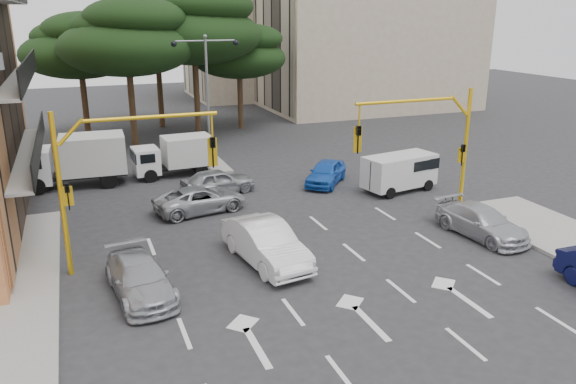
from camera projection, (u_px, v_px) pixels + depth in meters
name	position (u px, v px, depth m)	size (l,w,h in m)	color
ground	(308.00, 260.00, 21.79)	(120.00, 120.00, 0.00)	#28282B
median_strip	(210.00, 161.00, 35.99)	(1.40, 6.00, 0.15)	gray
apartment_beige_near	(370.00, 11.00, 54.20)	(20.20, 12.15, 18.70)	tan
apartment_beige_far	(262.00, 20.00, 62.78)	(16.20, 12.15, 16.70)	tan
pine_left_near	(127.00, 37.00, 37.64)	(9.15, 9.15, 10.23)	#382616
pine_center	(194.00, 25.00, 40.91)	(9.98, 9.98, 11.16)	#382616
pine_left_far	(79.00, 45.00, 40.38)	(8.32, 8.32, 9.30)	#382616
pine_right	(240.00, 51.00, 44.69)	(7.49, 7.49, 8.37)	#382616
pine_back	(157.00, 33.00, 44.88)	(9.15, 9.15, 10.23)	#382616
signal_mast_right	(433.00, 138.00, 24.70)	(5.79, 0.37, 6.00)	gold
signal_mast_left	(112.00, 167.00, 20.05)	(5.79, 0.37, 6.00)	gold
street_lamp_center	(207.00, 77.00, 34.35)	(4.16, 0.36, 7.77)	slate
car_white_hatch	(266.00, 243.00, 21.33)	(1.68, 4.83, 1.59)	silver
car_blue_compact	(326.00, 172.00, 31.27)	(1.56, 3.88, 1.32)	blue
car_silver_wagon	(140.00, 278.00, 18.90)	(1.77, 4.36, 1.26)	#9EA0A6
car_silver_cross_a	(201.00, 199.00, 26.92)	(2.05, 4.45, 1.24)	#A4A7AC
car_silver_cross_b	(218.00, 181.00, 29.60)	(1.58, 3.93, 1.34)	#9EA1A6
car_silver_parked	(482.00, 222.00, 23.93)	(1.81, 4.45, 1.29)	#B0B1B8
van_white	(399.00, 173.00, 30.00)	(1.80, 3.98, 1.99)	silver
box_truck_a	(74.00, 161.00, 30.66)	(2.39, 5.68, 2.80)	white
box_truck_b	(174.00, 157.00, 32.78)	(1.94, 4.63, 2.28)	white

